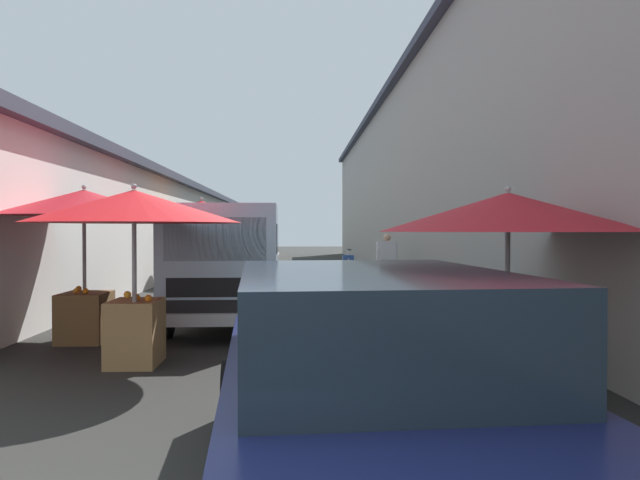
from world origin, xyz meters
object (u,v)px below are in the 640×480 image
parked_scooter (351,274)px  fruit_stall_far_right (218,229)px  vendor_by_crates (387,257)px  fruit_stall_near_left (84,216)px  hatchback_car (367,384)px  fruit_stall_far_left (134,222)px  plastic_stool (395,282)px  delivery_truck (226,268)px  fruit_stall_mid_lane (508,226)px  fruit_stall_near_right (203,223)px

parked_scooter → fruit_stall_far_right: bearing=67.1°
vendor_by_crates → parked_scooter: bearing=88.3°
fruit_stall_near_left → hatchback_car: fruit_stall_near_left is taller
fruit_stall_far_left → fruit_stall_near_left: bearing=33.6°
parked_scooter → plastic_stool: 1.59m
fruit_stall_near_left → parked_scooter: size_ratio=1.58×
fruit_stall_far_right → delivery_truck: bearing=-171.8°
fruit_stall_near_left → vendor_by_crates: fruit_stall_near_left is taller
fruit_stall_mid_lane → parked_scooter: size_ratio=1.69×
fruit_stall_near_left → delivery_truck: bearing=-69.6°
fruit_stall_near_left → plastic_stool: (6.26, -5.85, -1.57)m
fruit_stall_mid_lane → plastic_stool: size_ratio=6.57×
delivery_truck → plastic_stool: (5.49, -3.78, -0.71)m
fruit_stall_far_right → fruit_stall_near_right: bearing=-176.5°
fruit_stall_near_left → plastic_stool: bearing=-43.1°
fruit_stall_near_left → fruit_stall_far_left: bearing=-146.4°
vendor_by_crates → plastic_stool: bearing=-179.1°
fruit_stall_near_right → hatchback_car: (-9.80, -2.52, -1.11)m
delivery_truck → fruit_stall_far_left: bearing=163.5°
fruit_stall_mid_lane → plastic_stool: bearing=-1.6°
fruit_stall_mid_lane → hatchback_car: (-2.87, 1.92, -0.99)m
fruit_stall_far_right → fruit_stall_mid_lane: (-11.90, -4.75, 0.01)m
fruit_stall_near_left → fruit_stall_mid_lane: 6.25m
delivery_truck → hatchback_car: bearing=-165.8°
fruit_stall_near_right → hatchback_car: 10.18m
fruit_stall_mid_lane → fruit_stall_near_right: 8.23m
fruit_stall_far_right → hatchback_car: size_ratio=0.58×
fruit_stall_far_right → fruit_stall_near_left: (-9.14, 0.86, 0.18)m
fruit_stall_far_left → hatchback_car: (-3.72, -2.41, -1.05)m
fruit_stall_far_left → fruit_stall_mid_lane: fruit_stall_far_left is taller
fruit_stall_far_left → fruit_stall_far_right: bearing=2.2°
fruit_stall_mid_lane → plastic_stool: (9.02, -0.25, -1.40)m
fruit_stall_far_left → fruit_stall_near_right: (6.09, 0.11, 0.06)m
hatchback_car → fruit_stall_near_right: bearing=14.4°
fruit_stall_far_left → fruit_stall_mid_lane: bearing=-101.0°
fruit_stall_near_right → vendor_by_crates: 5.78m
fruit_stall_mid_lane → hatchback_car: 3.60m
fruit_stall_far_left → parked_scooter: bearing=-20.7°
fruit_stall_far_left → delivery_truck: size_ratio=0.53×
fruit_stall_far_left → parked_scooter: 10.12m
fruit_stall_mid_lane → vendor_by_crates: size_ratio=1.81×
fruit_stall_mid_lane → vendor_by_crates: bearing=-1.3°
fruit_stall_near_left → vendor_by_crates: bearing=-38.1°
fruit_stall_far_right → fruit_stall_near_left: bearing=174.6°
fruit_stall_near_right → delivery_truck: bearing=-165.1°
fruit_stall_mid_lane → vendor_by_crates: fruit_stall_mid_lane is taller
hatchback_car → parked_scooter: bearing=-5.0°
hatchback_car → parked_scooter: hatchback_car is taller
hatchback_car → fruit_stall_far_right: bearing=10.8°
fruit_stall_far_right → fruit_stall_near_right: 4.99m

